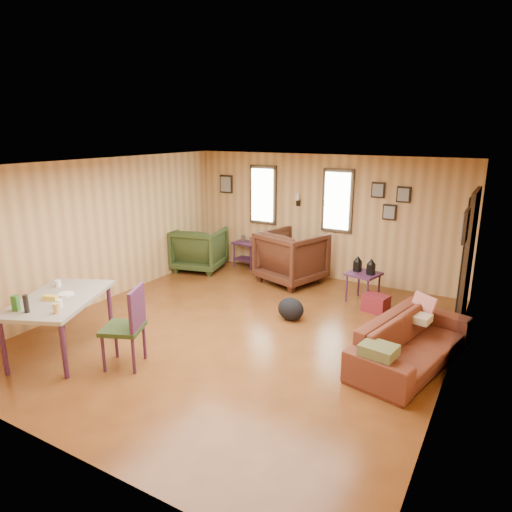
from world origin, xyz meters
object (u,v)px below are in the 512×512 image
Objects in this scene: sofa at (413,334)px; recliner_brown at (292,254)px; side_table at (364,271)px; dining_table at (58,303)px; recliner_green at (200,247)px; end_table at (248,249)px.

recliner_brown reaches higher than sofa.
dining_table is (-2.88, -3.77, 0.16)m from side_table.
sofa is 5.07m from recliner_green.
recliner_green is (-2.01, -0.22, -0.06)m from recliner_brown.
recliner_brown is 1.40× the size of side_table.
recliner_brown is (-2.68, 2.13, 0.15)m from sofa.
recliner_brown reaches higher than side_table.
dining_table is (-0.12, -4.58, 0.32)m from end_table.
side_table is at bearing 45.81° from sofa.
recliner_green reaches higher than side_table.
end_table is (-3.94, 2.61, -0.02)m from sofa.
recliner_green is at bearing 80.45° from sofa.
dining_table is (0.63, -3.88, 0.20)m from recliner_green.
side_table is (-1.18, 1.80, 0.14)m from sofa.
side_table reaches higher than end_table.
dining_table is at bearing -127.44° from side_table.
dining_table reaches higher than side_table.
recliner_green is 1.25× the size of side_table.
recliner_green is 3.52m from side_table.
end_table is 0.39× the size of dining_table.
dining_table is (-1.38, -4.10, 0.15)m from recliner_brown.
dining_table is at bearing 85.92° from recliner_green.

